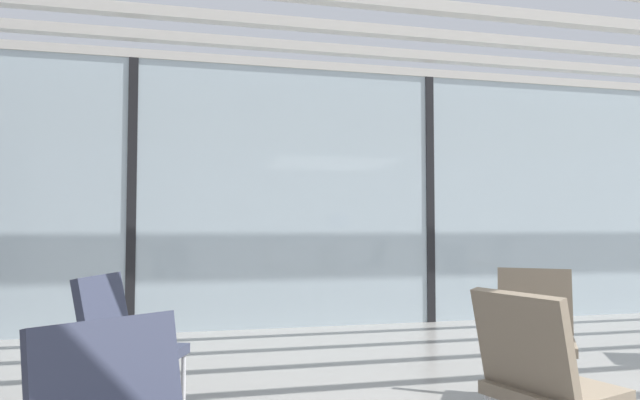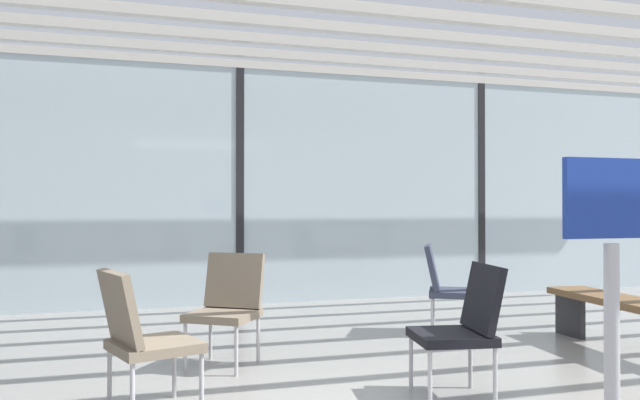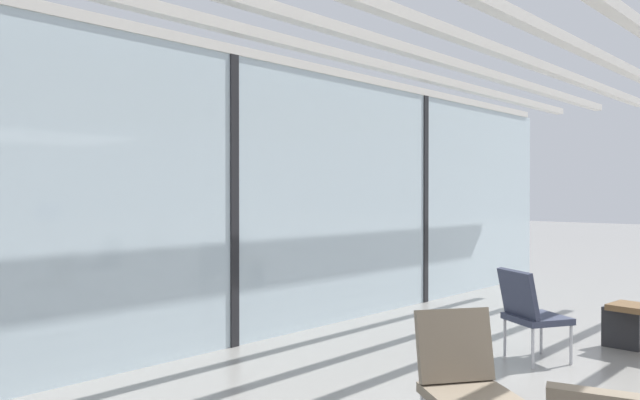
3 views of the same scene
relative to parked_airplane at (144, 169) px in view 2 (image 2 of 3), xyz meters
name	(u,v)px [view 2 (image 2 of 3)]	position (x,y,z in m)	size (l,w,h in m)	color
glass_curtain_wall	(239,186)	(0.99, -6.10, -0.56)	(14.00, 0.08, 3.02)	silver
window_mullion_1	(239,186)	(0.99, -6.10, -0.56)	(0.10, 0.12, 3.02)	black
window_mullion_2	(480,188)	(4.49, -6.10, -0.56)	(0.10, 0.12, 3.02)	black
parked_airplane	(144,169)	(0.00, 0.00, 0.00)	(12.23, 4.13, 4.13)	silver
lounge_chair_1	(445,283)	(2.60, -8.57, -1.57)	(0.69, 0.67, 0.87)	#33384C
lounge_chair_2	(464,322)	(1.70, -10.51, -1.57)	(0.60, 0.56, 0.87)	black
lounge_chair_3	(141,332)	(-0.33, -10.24, -1.57)	(0.65, 0.62, 0.87)	#7F705B
lounge_chair_4	(228,302)	(0.36, -9.18, -1.57)	(0.69, 0.70, 0.87)	#7F705B
waiting_bench	(617,309)	(3.64, -9.71, -1.70)	(0.52, 1.70, 0.47)	brown
info_sign	(612,349)	(1.43, -12.13, -1.39)	(0.44, 0.32, 1.44)	#333333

